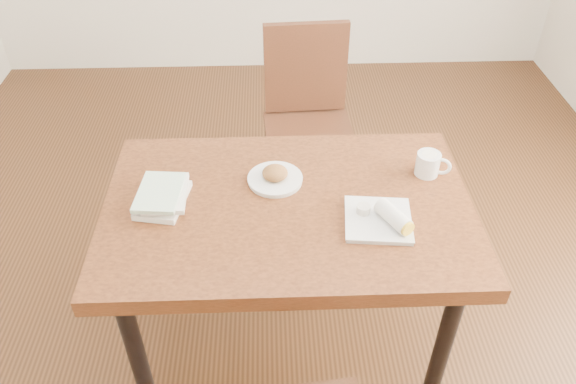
{
  "coord_description": "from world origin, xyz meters",
  "views": [
    {
      "loc": [
        -0.05,
        -1.43,
        1.98
      ],
      "look_at": [
        0.0,
        0.0,
        0.8
      ],
      "focal_mm": 35.0,
      "sensor_mm": 36.0,
      "label": 1
    }
  ],
  "objects_px": {
    "chair_far": "(308,112)",
    "plate_scone": "(275,177)",
    "table": "(288,221)",
    "coffee_mug": "(429,164)",
    "plate_burrito": "(383,219)",
    "book_stack": "(163,196)"
  },
  "relations": [
    {
      "from": "plate_scone",
      "to": "table",
      "type": "bearing_deg",
      "value": -71.41
    },
    {
      "from": "table",
      "to": "plate_burrito",
      "type": "bearing_deg",
      "value": -20.33
    },
    {
      "from": "plate_burrito",
      "to": "book_stack",
      "type": "relative_size",
      "value": 1.01
    },
    {
      "from": "table",
      "to": "coffee_mug",
      "type": "height_order",
      "value": "coffee_mug"
    },
    {
      "from": "chair_far",
      "to": "plate_burrito",
      "type": "distance_m",
      "value": 1.06
    },
    {
      "from": "table",
      "to": "coffee_mug",
      "type": "relative_size",
      "value": 10.14
    },
    {
      "from": "table",
      "to": "plate_burrito",
      "type": "relative_size",
      "value": 5.32
    },
    {
      "from": "chair_far",
      "to": "plate_scone",
      "type": "bearing_deg",
      "value": -102.23
    },
    {
      "from": "table",
      "to": "book_stack",
      "type": "bearing_deg",
      "value": 176.91
    },
    {
      "from": "coffee_mug",
      "to": "book_stack",
      "type": "bearing_deg",
      "value": -172.44
    },
    {
      "from": "chair_far",
      "to": "plate_scone",
      "type": "distance_m",
      "value": 0.83
    },
    {
      "from": "chair_far",
      "to": "coffee_mug",
      "type": "height_order",
      "value": "chair_far"
    },
    {
      "from": "chair_far",
      "to": "plate_burrito",
      "type": "xyz_separation_m",
      "value": [
        0.17,
        -1.02,
        0.22
      ]
    },
    {
      "from": "chair_far",
      "to": "plate_scone",
      "type": "relative_size",
      "value": 4.89
    },
    {
      "from": "table",
      "to": "book_stack",
      "type": "xyz_separation_m",
      "value": [
        -0.42,
        0.02,
        0.11
      ]
    },
    {
      "from": "book_stack",
      "to": "chair_far",
      "type": "bearing_deg",
      "value": 58.21
    },
    {
      "from": "table",
      "to": "coffee_mug",
      "type": "xyz_separation_m",
      "value": [
        0.51,
        0.15,
        0.13
      ]
    },
    {
      "from": "table",
      "to": "plate_scone",
      "type": "height_order",
      "value": "plate_scone"
    },
    {
      "from": "chair_far",
      "to": "plate_scone",
      "type": "xyz_separation_m",
      "value": [
        -0.17,
        -0.79,
        0.22
      ]
    },
    {
      "from": "plate_burrito",
      "to": "book_stack",
      "type": "bearing_deg",
      "value": 169.45
    },
    {
      "from": "table",
      "to": "chair_far",
      "type": "distance_m",
      "value": 0.92
    },
    {
      "from": "table",
      "to": "coffee_mug",
      "type": "bearing_deg",
      "value": 16.02
    }
  ]
}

